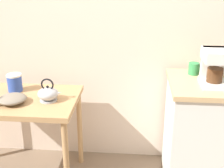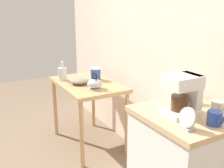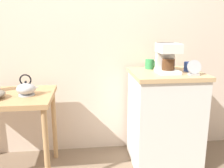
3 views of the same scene
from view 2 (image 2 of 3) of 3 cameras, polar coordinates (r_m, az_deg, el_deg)
back_wall at (r=2.48m, az=12.91°, el=11.62°), size 4.40×0.10×2.80m
wooden_table at (r=3.06m, az=-5.13°, el=-1.41°), size 0.92×0.60×0.75m
bowl_stoneware at (r=2.99m, az=-6.90°, el=0.67°), size 0.21×0.21×0.06m
teakettle at (r=2.78m, az=-3.63°, el=0.06°), size 0.19×0.15×0.18m
glass_carafe_vase at (r=3.15m, az=-10.39°, el=2.19°), size 0.10×0.10×0.22m
canister_enamel at (r=3.13m, az=-3.48°, el=2.17°), size 0.12×0.12×0.14m
coffee_maker at (r=1.79m, az=14.87°, el=-1.79°), size 0.18×0.22×0.26m
mug_small_cream at (r=1.91m, az=21.24°, el=-4.51°), size 0.09×0.08×0.08m
mug_blue at (r=1.72m, az=20.78°, el=-6.71°), size 0.09×0.09×0.08m
mug_tall_green at (r=2.03m, az=16.85°, el=-2.70°), size 0.09×0.08×0.09m
table_clock at (r=1.60m, az=15.56°, el=-7.24°), size 0.12×0.06×0.13m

